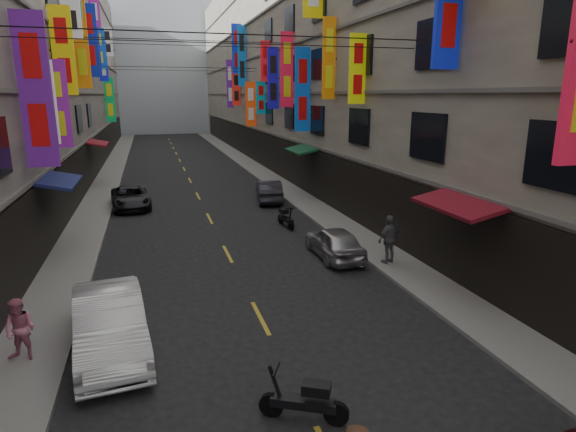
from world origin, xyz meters
TOP-DOWN VIEW (x-y plane):
  - sidewalk_left at (-6.00, 42.00)m, footprint 2.00×90.00m
  - sidewalk_right at (6.00, 42.00)m, footprint 2.00×90.00m
  - building_row_right at (11.99, 42.00)m, footprint 10.14×90.00m
  - haze_block at (0.00, 92.00)m, footprint 18.00×8.00m
  - shop_signage at (-0.10, 34.93)m, footprint 14.00×55.00m
  - street_awnings at (-1.26, 26.00)m, footprint 13.99×35.20m
  - overhead_cables at (0.00, 30.00)m, footprint 14.00×38.04m
  - lane_markings at (0.00, 39.00)m, footprint 0.12×80.20m
  - scooter_crossing at (-0.15, 13.34)m, footprint 1.65×0.97m
  - scooter_far_right at (3.39, 27.35)m, footprint 0.55×1.80m
  - car_left_mid at (-4.00, 17.21)m, footprint 2.14×4.80m
  - car_left_far at (-4.00, 33.65)m, footprint 2.41×4.53m
  - car_right_mid at (4.00, 22.42)m, footprint 1.49×3.70m
  - car_right_far at (3.99, 33.18)m, footprint 1.96×4.08m
  - pedestrian_lfar at (-5.99, 17.19)m, footprint 0.88×0.75m
  - pedestrian_rfar at (5.62, 20.95)m, footprint 1.22×0.92m

SIDE VIEW (x-z plane):
  - lane_markings at x=0.00m, z-range 0.00..0.01m
  - sidewalk_left at x=-6.00m, z-range 0.00..0.12m
  - sidewalk_right at x=6.00m, z-range 0.00..0.12m
  - scooter_crossing at x=-0.15m, z-range -0.13..1.01m
  - scooter_far_right at x=3.39m, z-range -0.13..1.01m
  - car_left_far at x=-4.00m, z-range 0.00..1.21m
  - car_right_mid at x=4.00m, z-range 0.00..1.26m
  - car_right_far at x=3.99m, z-range 0.00..1.29m
  - car_left_mid at x=-4.00m, z-range 0.00..1.53m
  - pedestrian_lfar at x=-5.99m, z-range 0.12..1.65m
  - pedestrian_rfar at x=5.62m, z-range 0.12..1.97m
  - street_awnings at x=-1.26m, z-range 2.80..3.20m
  - overhead_cables at x=0.00m, z-range 8.18..9.42m
  - shop_signage at x=-0.10m, z-range 3.25..14.86m
  - building_row_right at x=11.99m, z-range -0.01..18.99m
  - haze_block at x=0.00m, z-range 0.00..22.00m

